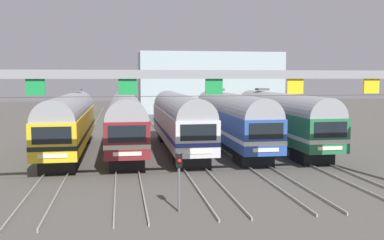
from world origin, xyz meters
name	(u,v)px	position (x,y,z in m)	size (l,w,h in m)	color
ground_plane	(179,151)	(0.00, 0.00, 0.00)	(160.00, 160.00, 0.00)	#4C4944
track_bed	(161,127)	(0.00, 17.00, 0.07)	(19.05, 70.00, 0.15)	gray
commuter_train_yellow	(69,121)	(-8.77, 0.00, 2.69)	(2.88, 18.06, 5.05)	gold
commuter_train_maroon	(125,120)	(-4.39, 0.00, 2.69)	(2.88, 18.06, 5.05)	maroon
commuter_train_silver	(179,119)	(0.00, -0.01, 2.69)	(2.88, 18.06, 4.77)	silver
commuter_train_blue	(231,118)	(4.39, 0.00, 2.69)	(2.88, 18.06, 5.05)	#284C9E
commuter_train_green	(281,117)	(8.77, 0.00, 2.69)	(2.88, 18.06, 5.05)	#236B42
catenary_gantry	(214,93)	(0.00, -13.50, 5.28)	(22.79, 0.44, 6.97)	gray
yard_signal_mast	(179,171)	(-2.19, -16.27, 1.92)	(0.28, 0.35, 2.73)	#59595E
maintenance_building	(209,82)	(10.93, 41.19, 5.21)	(24.82, 10.00, 10.42)	#9EB2B7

